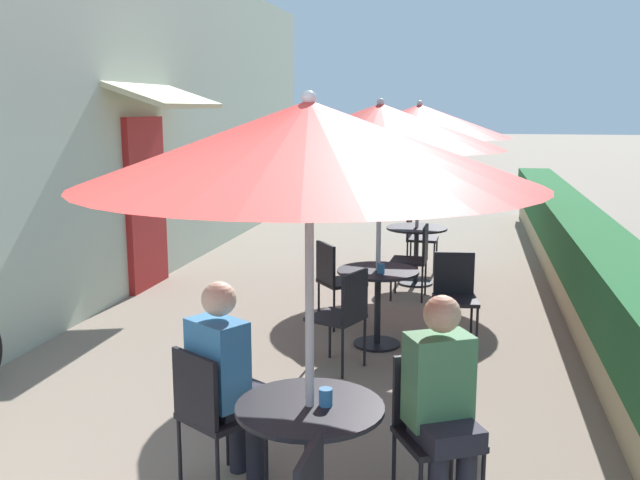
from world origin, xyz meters
name	(u,v)px	position (x,y,z in m)	size (l,w,h in m)	color
cafe_facade_wall	(151,117)	(-2.54, 6.88, 2.09)	(0.98, 14.04, 4.20)	#B2C1AD
planter_hedge	(576,252)	(2.75, 6.92, 0.54)	(0.60, 13.04, 1.01)	tan
patio_table_near	(310,443)	(0.74, 1.57, 0.52)	(0.76, 0.76, 0.73)	black
patio_umbrella_near	(309,144)	(0.74, 1.57, 2.05)	(2.24, 2.24, 2.29)	#B7B7BC
cafe_chair_near_right	(432,421)	(1.34, 1.98, 0.52)	(0.54, 0.54, 0.87)	black
seated_patron_near_right	(442,400)	(1.39, 1.88, 0.69)	(0.47, 0.50, 1.25)	#23232D
cafe_chair_near_back	(211,408)	(0.09, 1.89, 0.52)	(0.55, 0.55, 0.87)	black
seated_patron_near_back	(226,375)	(0.15, 1.98, 0.69)	(0.48, 0.51, 1.25)	#23232D
coffee_cup_near	(326,397)	(0.82, 1.59, 0.77)	(0.07, 0.07, 0.09)	teal
patio_table_mid	(378,291)	(0.69, 4.68, 0.52)	(0.76, 0.76, 0.73)	black
patio_umbrella_mid	(380,126)	(0.69, 4.68, 2.05)	(2.24, 2.24, 2.29)	#B7B7BC
cafe_chair_mid_left	(455,291)	(1.39, 4.85, 0.52)	(0.45, 0.45, 0.87)	black
cafe_chair_mid_right	(335,277)	(0.19, 5.20, 0.52)	(0.56, 0.56, 0.87)	black
cafe_chair_mid_back	(344,311)	(0.49, 3.98, 0.52)	(0.52, 0.52, 0.87)	black
coffee_cup_mid	(381,269)	(0.73, 4.54, 0.77)	(0.07, 0.07, 0.09)	teal
patio_table_far	(416,243)	(0.86, 7.15, 0.52)	(0.76, 0.76, 0.73)	black
patio_umbrella_far	(419,121)	(0.86, 7.15, 2.05)	(2.24, 2.24, 2.29)	#B7B7BC
cafe_chair_far_left	(417,234)	(0.82, 7.87, 0.52)	(0.42, 0.42, 0.87)	black
cafe_chair_far_right	(416,255)	(0.91, 6.43, 0.52)	(0.42, 0.42, 0.87)	black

